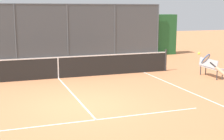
# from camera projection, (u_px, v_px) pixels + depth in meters

# --- Properties ---
(ground_plane) EXTENTS (60.00, 60.00, 0.00)m
(ground_plane) POSITION_uv_depth(u_px,v_px,m) (83.00, 106.00, 10.26)
(ground_plane) COLOR #C67A4C
(court_line_markings) EXTENTS (8.36, 10.55, 0.01)m
(court_line_markings) POSITION_uv_depth(u_px,v_px,m) (99.00, 123.00, 8.71)
(court_line_markings) COLOR white
(court_line_markings) RESTS_ON ground
(fence_backdrop) EXTENTS (17.78, 1.37, 3.33)m
(fence_backdrop) POSITION_uv_depth(u_px,v_px,m) (41.00, 38.00, 19.16)
(fence_backdrop) COLOR #474C51
(fence_backdrop) RESTS_ON ground
(tennis_net) EXTENTS (10.74, 0.09, 1.07)m
(tennis_net) POSITION_uv_depth(u_px,v_px,m) (58.00, 67.00, 14.24)
(tennis_net) COLOR #2D2D2D
(tennis_net) RESTS_ON ground
(courtside_bench) EXTENTS (0.40, 1.30, 0.84)m
(courtside_bench) POSITION_uv_depth(u_px,v_px,m) (210.00, 66.00, 14.46)
(courtside_bench) COLOR #B7B7BC
(courtside_bench) RESTS_ON ground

